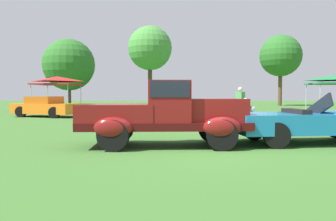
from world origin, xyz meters
The scene contains 11 objects.
ground_plane centered at (0.00, 0.00, 0.00)m, with size 120.00×120.00×0.00m, color #386628.
feature_pickup_truck centered at (-0.66, 0.40, 0.87)m, with size 4.54×2.19×1.70m.
neighbor_convertible centered at (3.40, 1.26, 0.58)m, with size 4.61×2.46×1.40m.
show_car_orange centered at (-8.69, 10.84, 0.60)m, with size 4.30×2.70×1.22m.
show_car_skyblue centered at (-1.27, 10.70, 0.60)m, with size 4.58×2.45×1.22m.
spectator_near_truck centered at (2.25, 7.42, 0.91)m, with size 0.43×0.46×1.69m.
canopy_tent_left_field centered at (-10.32, 16.35, 2.42)m, with size 3.07×3.07×2.71m.
canopy_tent_center_field centered at (10.04, 16.22, 2.42)m, with size 3.03×3.03×2.71m.
treeline_far_left centered at (-15.35, 31.90, 5.00)m, with size 6.41×6.41×8.21m.
treeline_mid_left centered at (-4.41, 26.13, 6.11)m, with size 4.59×4.59×8.44m.
treeline_center centered at (10.19, 30.93, 5.77)m, with size 4.78×4.78×8.18m.
Camera 1 is at (0.04, -8.05, 1.36)m, focal length 35.02 mm.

